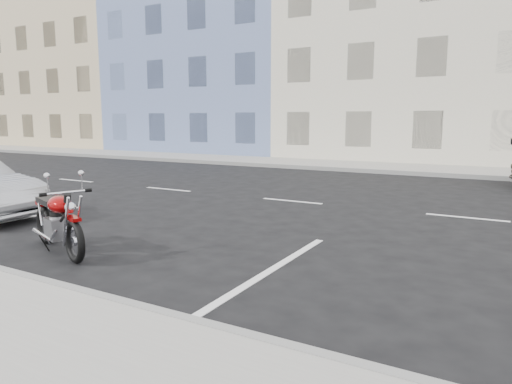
# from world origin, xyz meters

# --- Properties ---
(ground) EXTENTS (120.00, 120.00, 0.00)m
(ground) POSITION_xyz_m (0.00, 0.00, 0.00)
(ground) COLOR black
(ground) RESTS_ON ground
(sidewalk_far) EXTENTS (80.00, 3.40, 0.15)m
(sidewalk_far) POSITION_xyz_m (-5.00, 8.70, 0.07)
(sidewalk_far) COLOR gray
(sidewalk_far) RESTS_ON ground
(curb_far) EXTENTS (80.00, 0.12, 0.16)m
(curb_far) POSITION_xyz_m (-5.00, 7.00, 0.08)
(curb_far) COLOR gray
(curb_far) RESTS_ON ground
(bldg_far_west) EXTENTS (12.00, 12.00, 12.00)m
(bldg_far_west) POSITION_xyz_m (-26.00, 16.30, 6.00)
(bldg_far_west) COLOR tan
(bldg_far_west) RESTS_ON ground
(bldg_blue) EXTENTS (12.00, 12.00, 13.00)m
(bldg_blue) POSITION_xyz_m (-14.00, 16.30, 6.50)
(bldg_blue) COLOR #5F72A1
(bldg_blue) RESTS_ON ground
(bldg_cream) EXTENTS (12.00, 12.00, 11.50)m
(bldg_cream) POSITION_xyz_m (-2.00, 16.30, 5.75)
(bldg_cream) COLOR beige
(bldg_cream) RESTS_ON ground
(motorcycle) EXTENTS (1.93, 0.91, 1.01)m
(motorcycle) POSITION_xyz_m (-2.54, -6.08, 0.46)
(motorcycle) COLOR black
(motorcycle) RESTS_ON ground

